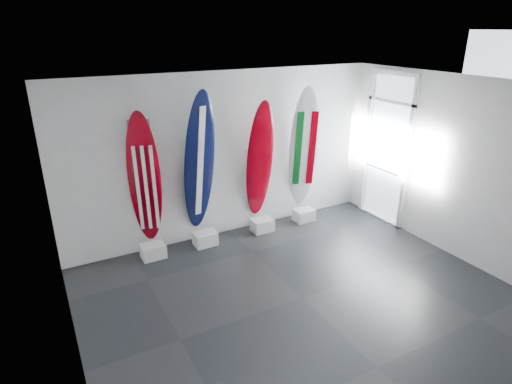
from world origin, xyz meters
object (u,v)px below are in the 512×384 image
surfboard_usa (145,180)px  surfboard_navy (199,163)px  surfboard_swiss (260,161)px  surfboard_italy (304,149)px

surfboard_usa → surfboard_navy: bearing=19.0°
surfboard_usa → surfboard_navy: size_ratio=0.89×
surfboard_swiss → surfboard_navy: bearing=-176.4°
surfboard_swiss → surfboard_italy: 0.97m
surfboard_navy → surfboard_swiss: bearing=-8.2°
surfboard_usa → surfboard_italy: (3.09, 0.00, 0.09)m
surfboard_navy → surfboard_italy: (2.14, 0.00, -0.04)m
surfboard_navy → surfboard_swiss: size_ratio=1.12×
surfboard_usa → surfboard_italy: bearing=19.0°
surfboard_swiss → surfboard_italy: (0.97, 0.00, 0.09)m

